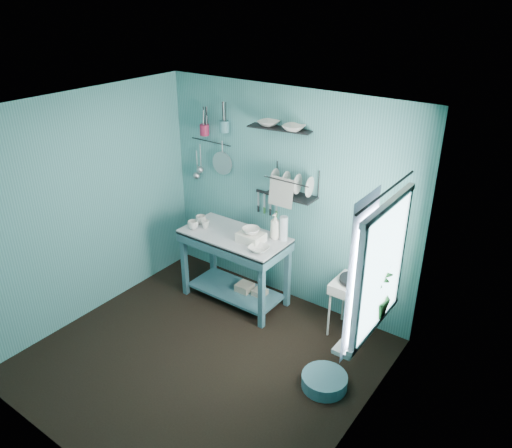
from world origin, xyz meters
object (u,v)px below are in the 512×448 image
Objects in this scene: hotplate_stand at (351,308)px; frying_pan at (354,280)px; mug_right at (201,220)px; soap_bottle at (275,226)px; mug_mid at (205,224)px; utensil_cup_teal at (224,126)px; work_counter at (235,268)px; wash_tub at (251,237)px; water_bottle at (284,228)px; colander at (222,163)px; dish_rack at (292,183)px; potted_plant at (374,292)px; storage_tin_small at (260,297)px; mug_left at (193,225)px; storage_tin_large at (245,292)px; floor_basin at (324,381)px; utensil_cup_magenta at (204,130)px.

hotplate_stand is 0.36m from frying_pan.
mug_right is 0.95m from soap_bottle.
mug_mid is 0.77× the size of utensil_cup_teal.
work_counter reaches higher than frying_pan.
water_bottle is (0.27, 0.24, 0.09)m from wash_tub.
colander reaches higher than hotplate_stand.
soap_bottle is at bearing 20.41° from work_counter.
dish_rack is at bearing 23.52° from mug_mid.
soap_bottle is 0.58× the size of potted_plant.
water_bottle reaches higher than work_counter.
storage_tin_small is at bearing -23.01° from colander.
mug_left is 2.39m from potted_plant.
mug_mid reaches higher than hotplate_stand.
mug_mid is 2.30m from potted_plant.
storage_tin_large is (0.58, 0.21, -0.81)m from mug_left.
mug_right is (-0.50, 0.00, 0.48)m from work_counter.
water_bottle is (0.10, 0.02, -0.01)m from soap_bottle.
floor_basin is (1.15, -0.86, -0.96)m from soap_bottle.
colander reaches higher than storage_tin_large.
soap_bottle is at bearing -168.69° from water_bottle.
hotplate_stand is 1.13m from storage_tin_small.
soap_bottle is at bearing 12.26° from mug_right.
storage_tin_large is (-1.78, 0.53, -0.98)m from potted_plant.
storage_tin_small is (-0.12, -0.12, -0.92)m from soap_bottle.
colander is 1.56m from storage_tin_large.
mug_right is 1.93m from frying_pan.
soap_bottle is 0.53m from dish_rack.
soap_bottle is 0.69× the size of floor_basin.
wash_tub is at bearing -1.53° from mug_right.
hotplate_stand is at bearing -0.34° from water_bottle.
utensil_cup_teal is (-1.82, 0.17, 1.65)m from hotplate_stand.
utensil_cup_teal reaches higher than frying_pan.
storage_tin_small is (-1.10, -0.13, -0.58)m from frying_pan.
mug_mid is at bearing -176.37° from wash_tub.
potted_plant is (1.88, -0.48, 0.65)m from work_counter.
wash_tub is 1.31m from utensil_cup_teal.
utensil_cup_teal is (-1.82, 0.17, 1.29)m from frying_pan.
mug_right is at bearing -175.24° from storage_tin_large.
soap_bottle is 1.07× the size of colander.
mug_right is 2.34m from floor_basin.
mug_mid is at bearing -172.02° from hotplate_stand.
soap_bottle is 0.94m from storage_tin_small.
dish_rack is 2.75× the size of storage_tin_small.
utensil_cup_magenta is (-1.26, 0.05, 0.36)m from dish_rack.
colander is at bearing 166.61° from soap_bottle.
soap_bottle reaches higher than frying_pan.
water_bottle is 1.01m from storage_tin_large.
storage_tin_small is (-1.58, 0.56, -0.99)m from potted_plant.
potted_plant reaches higher than mug_left.
hotplate_stand is (1.90, 0.21, -0.60)m from mug_right.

